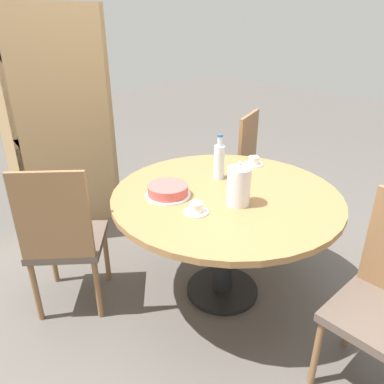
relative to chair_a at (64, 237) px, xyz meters
The scene contains 10 objects.
ground_plane 1.09m from the chair_a, 33.98° to the right, with size 14.00×14.00×0.00m, color #56514C.
dining_table 0.97m from the chair_a, 33.98° to the right, with size 1.35×1.35×0.73m.
chair_a is the anchor object (origin of this frame).
chair_c 1.67m from the chair_a, ahead, with size 0.54×0.54×0.98m.
bookshelf 1.14m from the chair_a, 63.39° to the left, with size 0.81×0.28×1.77m.
coffee_pot 1.06m from the chair_a, 42.01° to the right, with size 0.13×0.13×0.25m.
water_bottle 1.05m from the chair_a, 20.46° to the right, with size 0.07×0.07×0.29m.
cake_main 0.67m from the chair_a, 32.76° to the right, with size 0.26×0.26×0.07m.
cup_a 0.82m from the chair_a, 49.49° to the right, with size 0.13×0.13×0.06m.
cup_b 1.35m from the chair_a, 14.93° to the right, with size 0.13×0.13×0.06m.
Camera 1 is at (-1.48, -1.35, 1.69)m, focal length 35.00 mm.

